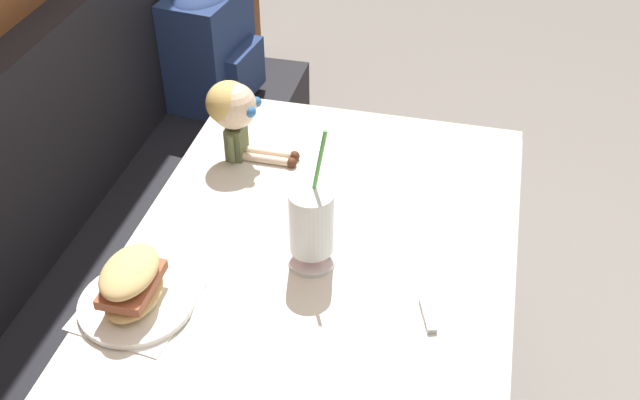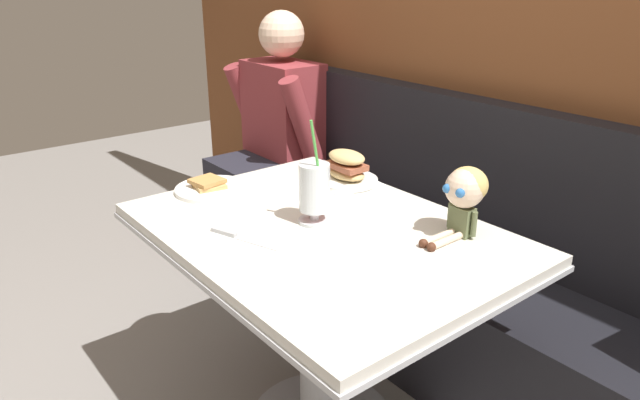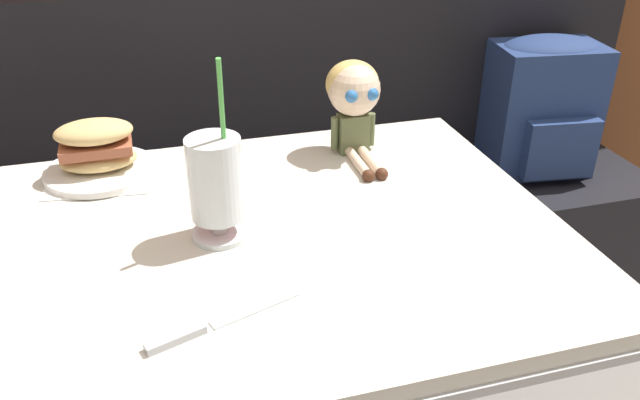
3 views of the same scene
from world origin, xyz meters
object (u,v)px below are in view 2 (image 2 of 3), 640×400
butter_knife (233,235)px  diner_patron (277,124)px  milkshake_glass (314,191)px  seated_doll (465,192)px  toast_plate (212,188)px  sandwich_plate (346,170)px

butter_knife → diner_patron: diner_patron is taller
milkshake_glass → seated_doll: (0.33, 0.27, 0.03)m
milkshake_glass → diner_patron: (-1.02, 0.57, -0.10)m
toast_plate → butter_knife: bearing=-19.9°
milkshake_glass → seated_doll: bearing=39.3°
toast_plate → diner_patron: 0.91m
sandwich_plate → butter_knife: bearing=-75.9°
toast_plate → diner_patron: bearing=131.4°
butter_knife → seated_doll: 0.65m
sandwich_plate → diner_patron: (-0.82, 0.28, -0.04)m
butter_knife → diner_patron: (-0.96, 0.81, -0.00)m
diner_patron → seated_doll: bearing=-12.8°
milkshake_glass → sandwich_plate: bearing=123.8°
toast_plate → milkshake_glass: 0.44m
butter_knife → sandwich_plate: bearing=104.1°
milkshake_glass → butter_knife: size_ratio=1.38×
sandwich_plate → butter_knife: 0.55m
toast_plate → sandwich_plate: bearing=61.5°
toast_plate → milkshake_glass: size_ratio=0.79×
butter_knife → diner_patron: 1.25m
butter_knife → toast_plate: bearing=160.1°
toast_plate → sandwich_plate: sandwich_plate is taller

